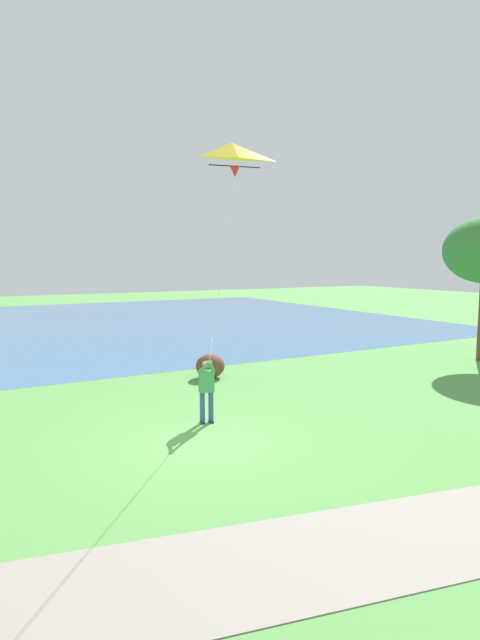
# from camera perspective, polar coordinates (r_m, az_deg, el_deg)

# --- Properties ---
(ground_plane) EXTENTS (120.00, 120.00, 0.00)m
(ground_plane) POSITION_cam_1_polar(r_m,az_deg,el_deg) (12.73, -3.85, -13.71)
(ground_plane) COLOR #569947
(lake_water) EXTENTS (36.00, 44.00, 0.01)m
(lake_water) POSITION_cam_1_polar(r_m,az_deg,el_deg) (38.18, -15.12, -0.26)
(lake_water) COLOR teal
(lake_water) RESTS_ON ground
(walkway_path) EXTENTS (8.80, 31.83, 0.02)m
(walkway_path) POSITION_cam_1_polar(r_m,az_deg,el_deg) (9.79, 23.58, -20.73)
(walkway_path) COLOR gray
(walkway_path) RESTS_ON ground
(person_kite_flyer) EXTENTS (0.63, 0.51, 1.83)m
(person_kite_flyer) POSITION_cam_1_polar(r_m,az_deg,el_deg) (13.92, -3.79, -7.41)
(person_kite_flyer) COLOR #232328
(person_kite_flyer) RESTS_ON ground
(flying_kite) EXTENTS (2.74, 1.23, 5.04)m
(flying_kite) POSITION_cam_1_polar(r_m,az_deg,el_deg) (10.93, -0.91, 17.30)
(flying_kite) COLOR yellow
(lakeside_shrub) EXTENTS (1.07, 1.11, 0.92)m
(lakeside_shrub) POSITION_cam_1_polar(r_m,az_deg,el_deg) (19.33, -3.38, -5.21)
(lakeside_shrub) COLOR brown
(lakeside_shrub) RESTS_ON ground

